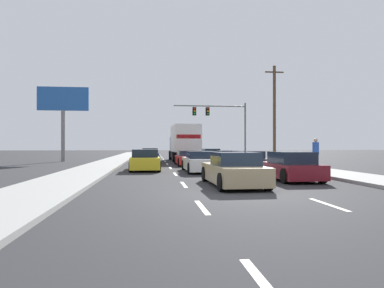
# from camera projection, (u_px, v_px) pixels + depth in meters

# --- Properties ---
(ground_plane) EXTENTS (140.00, 140.00, 0.00)m
(ground_plane) POSITION_uv_depth(u_px,v_px,m) (180.00, 160.00, 36.11)
(ground_plane) COLOR #2B2B2D
(sidewalk_right) EXTENTS (2.73, 80.00, 0.14)m
(sidewalk_right) POSITION_uv_depth(u_px,v_px,m) (255.00, 161.00, 31.92)
(sidewalk_right) COLOR #9E9E99
(sidewalk_right) RESTS_ON ground_plane
(sidewalk_left) EXTENTS (2.73, 80.00, 0.14)m
(sidewalk_left) POSITION_uv_depth(u_px,v_px,m) (111.00, 162.00, 30.37)
(sidewalk_left) COLOR #9E9E99
(sidewalk_left) RESTS_ON ground_plane
(lane_markings) EXTENTS (3.54, 62.00, 0.01)m
(lane_markings) POSITION_uv_depth(u_px,v_px,m) (182.00, 161.00, 33.72)
(lane_markings) COLOR silver
(lane_markings) RESTS_ON ground_plane
(car_blue) EXTENTS (1.96, 4.57, 1.26)m
(car_blue) POSITION_uv_depth(u_px,v_px,m) (150.00, 155.00, 35.87)
(car_blue) COLOR #1E389E
(car_blue) RESTS_ON ground_plane
(car_orange) EXTENTS (1.91, 4.68, 1.18)m
(car_orange) POSITION_uv_depth(u_px,v_px,m) (147.00, 157.00, 29.50)
(car_orange) COLOR orange
(car_orange) RESTS_ON ground_plane
(car_yellow) EXTENTS (1.88, 4.54, 1.32)m
(car_yellow) POSITION_uv_depth(u_px,v_px,m) (145.00, 161.00, 21.52)
(car_yellow) COLOR yellow
(car_yellow) RESTS_ON ground_plane
(box_truck) EXTENTS (2.69, 8.11, 3.48)m
(box_truck) POSITION_uv_depth(u_px,v_px,m) (184.00, 141.00, 34.11)
(box_truck) COLOR white
(box_truck) RESTS_ON ground_plane
(car_red) EXTENTS (1.83, 4.61, 1.14)m
(car_red) POSITION_uv_depth(u_px,v_px,m) (188.00, 158.00, 26.79)
(car_red) COLOR red
(car_red) RESTS_ON ground_plane
(car_white) EXTENTS (1.90, 4.49, 1.22)m
(car_white) POSITION_uv_depth(u_px,v_px,m) (201.00, 162.00, 20.22)
(car_white) COLOR white
(car_white) RESTS_ON ground_plane
(car_tan) EXTENTS (1.95, 4.42, 1.31)m
(car_tan) POSITION_uv_depth(u_px,v_px,m) (233.00, 171.00, 13.32)
(car_tan) COLOR tan
(car_tan) RESTS_ON ground_plane
(car_green) EXTENTS (2.08, 4.53, 1.19)m
(car_green) POSITION_uv_depth(u_px,v_px,m) (211.00, 154.00, 37.70)
(car_green) COLOR #196B38
(car_green) RESTS_ON ground_plane
(car_silver) EXTENTS (1.94, 4.47, 1.11)m
(car_silver) POSITION_uv_depth(u_px,v_px,m) (228.00, 157.00, 29.64)
(car_silver) COLOR #B7BABF
(car_silver) RESTS_ON ground_plane
(car_black) EXTENTS (2.01, 4.53, 1.20)m
(car_black) POSITION_uv_depth(u_px,v_px,m) (247.00, 161.00, 22.19)
(car_black) COLOR black
(car_black) RESTS_ON ground_plane
(car_maroon) EXTENTS (1.84, 4.21, 1.29)m
(car_maroon) POSITION_uv_depth(u_px,v_px,m) (289.00, 167.00, 15.50)
(car_maroon) COLOR maroon
(car_maroon) RESTS_ON ground_plane
(traffic_signal_mast) EXTENTS (8.73, 0.69, 6.67)m
(traffic_signal_mast) POSITION_uv_depth(u_px,v_px,m) (216.00, 116.00, 40.73)
(traffic_signal_mast) COLOR #595B56
(traffic_signal_mast) RESTS_ON ground_plane
(utility_pole_mid) EXTENTS (1.80, 0.28, 9.14)m
(utility_pole_mid) POSITION_uv_depth(u_px,v_px,m) (274.00, 112.00, 32.50)
(utility_pole_mid) COLOR brown
(utility_pole_mid) RESTS_ON ground_plane
(roadside_billboard) EXTENTS (4.80, 0.36, 7.18)m
(roadside_billboard) POSITION_uv_depth(u_px,v_px,m) (63.00, 107.00, 32.85)
(roadside_billboard) COLOR slate
(roadside_billboard) RESTS_ON ground_plane
(pedestrian_near_corner) EXTENTS (0.38, 0.38, 1.86)m
(pedestrian_near_corner) POSITION_uv_depth(u_px,v_px,m) (316.00, 153.00, 20.74)
(pedestrian_near_corner) COLOR #3F3F42
(pedestrian_near_corner) RESTS_ON sidewalk_right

